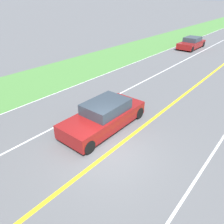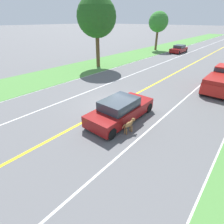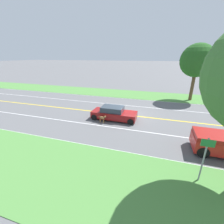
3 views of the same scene
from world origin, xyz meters
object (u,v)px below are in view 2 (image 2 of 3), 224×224
object	(u,v)px
dog	(130,124)
oncoming_car	(179,49)
ego_car	(120,110)
roadside_tree_left_far	(158,22)
roadside_tree_left_near	(97,17)
pickup_truck	(222,79)

from	to	relation	value
dog	oncoming_car	distance (m)	28.54
ego_car	dog	xyz separation A→B (m)	(1.24, -0.81, -0.13)
ego_car	roadside_tree_left_far	world-z (taller)	roadside_tree_left_far
ego_car	roadside_tree_left_far	distance (m)	29.26
ego_car	roadside_tree_left_far	size ratio (longest dim) A/B	0.68
roadside_tree_left_far	roadside_tree_left_near	bearing A→B (deg)	-87.43
oncoming_car	roadside_tree_left_near	xyz separation A→B (m)	(-3.94, -17.52, 5.14)
oncoming_car	roadside_tree_left_far	world-z (taller)	roadside_tree_left_far
pickup_truck	oncoming_car	world-z (taller)	pickup_truck
roadside_tree_left_near	roadside_tree_left_far	world-z (taller)	roadside_tree_left_near
ego_car	roadside_tree_left_near	bearing A→B (deg)	139.36
dog	roadside_tree_left_far	size ratio (longest dim) A/B	0.15
oncoming_car	roadside_tree_left_near	world-z (taller)	roadside_tree_left_near
dog	oncoming_car	size ratio (longest dim) A/B	0.23
ego_car	roadside_tree_left_near	world-z (taller)	roadside_tree_left_near
ego_car	dog	bearing A→B (deg)	-33.27
oncoming_car	roadside_tree_left_far	xyz separation A→B (m)	(-4.73, -0.01, 4.43)
dog	pickup_truck	size ratio (longest dim) A/B	0.20
roadside_tree_left_near	pickup_truck	bearing A→B (deg)	3.03
dog	roadside_tree_left_near	bearing A→B (deg)	149.71
pickup_truck	roadside_tree_left_near	xyz separation A→B (m)	(-14.16, -0.75, 4.82)
pickup_truck	ego_car	bearing A→B (deg)	-109.97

